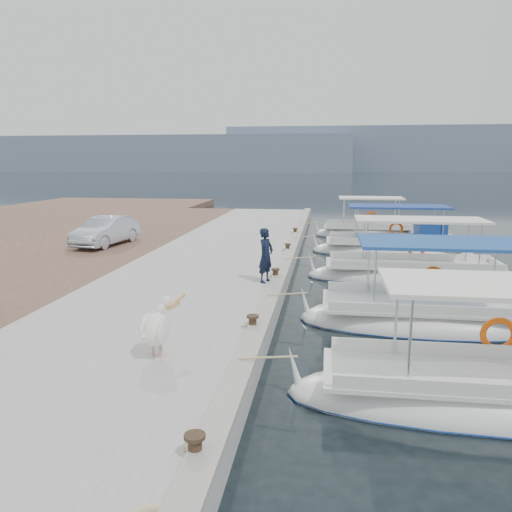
{
  "coord_description": "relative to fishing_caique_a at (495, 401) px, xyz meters",
  "views": [
    {
      "loc": [
        1.23,
        -14.1,
        4.22
      ],
      "look_at": [
        -1.0,
        1.62,
        1.2
      ],
      "focal_mm": 35.0,
      "sensor_mm": 36.0,
      "label": 1
    }
  ],
  "objects": [
    {
      "name": "ground",
      "position": [
        -4.22,
        5.56,
        -0.12
      ],
      "size": [
        400.0,
        400.0,
        0.0
      ],
      "primitive_type": "plane",
      "color": "black",
      "rests_on": "ground"
    },
    {
      "name": "concrete_quay",
      "position": [
        -7.22,
        10.56,
        0.13
      ],
      "size": [
        6.0,
        40.0,
        0.5
      ],
      "primitive_type": "cube",
      "color": "#9C9C96",
      "rests_on": "ground"
    },
    {
      "name": "quay_curb",
      "position": [
        -4.44,
        10.56,
        0.44
      ],
      "size": [
        0.44,
        40.0,
        0.12
      ],
      "primitive_type": "cube",
      "color": "gray",
      "rests_on": "concrete_quay"
    },
    {
      "name": "cobblestone_strip",
      "position": [
        -12.22,
        10.56,
        0.13
      ],
      "size": [
        4.0,
        40.0,
        0.5
      ],
      "primitive_type": "cube",
      "color": "brown",
      "rests_on": "ground"
    },
    {
      "name": "distant_hills",
      "position": [
        25.39,
        207.06,
        7.49
      ],
      "size": [
        330.0,
        60.0,
        18.0
      ],
      "color": "slate",
      "rests_on": "ground"
    },
    {
      "name": "fishing_caique_a",
      "position": [
        0.0,
        0.0,
        0.0
      ],
      "size": [
        7.27,
        2.17,
        2.83
      ],
      "color": "silver",
      "rests_on": "ground"
    },
    {
      "name": "fishing_caique_b",
      "position": [
        -0.28,
        4.47,
        -0.0
      ],
      "size": [
        6.71,
        2.55,
        2.83
      ],
      "color": "silver",
      "rests_on": "ground"
    },
    {
      "name": "fishing_caique_c",
      "position": [
        0.11,
        9.62,
        -0.0
      ],
      "size": [
        7.48,
        2.15,
        2.83
      ],
      "color": "silver",
      "rests_on": "ground"
    },
    {
      "name": "fishing_caique_d",
      "position": [
        0.18,
        14.99,
        0.06
      ],
      "size": [
        7.41,
        2.47,
        2.83
      ],
      "color": "silver",
      "rests_on": "ground"
    },
    {
      "name": "fishing_caique_e",
      "position": [
        -0.68,
        20.28,
        0.0
      ],
      "size": [
        5.91,
        2.26,
        2.83
      ],
      "color": "silver",
      "rests_on": "ground"
    },
    {
      "name": "mooring_bollards",
      "position": [
        -4.57,
        7.06,
        0.57
      ],
      "size": [
        0.28,
        20.28,
        0.33
      ],
      "color": "black",
      "rests_on": "concrete_quay"
    },
    {
      "name": "pelican",
      "position": [
        -6.17,
        0.29,
        0.95
      ],
      "size": [
        0.68,
        1.44,
        1.11
      ],
      "color": "tan",
      "rests_on": "concrete_quay"
    },
    {
      "name": "fisherman",
      "position": [
        -4.82,
        6.54,
        1.22
      ],
      "size": [
        0.63,
        0.73,
        1.7
      ],
      "primitive_type": "imported",
      "rotation": [
        0.0,
        0.0,
        1.13
      ],
      "color": "black",
      "rests_on": "concrete_quay"
    },
    {
      "name": "parked_car",
      "position": [
        -12.79,
        12.49,
        1.02
      ],
      "size": [
        1.88,
        4.04,
        1.28
      ],
      "primitive_type": "imported",
      "rotation": [
        0.0,
        0.0,
        -0.14
      ],
      "color": "#ACB2C4",
      "rests_on": "cobblestone_strip"
    }
  ]
}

